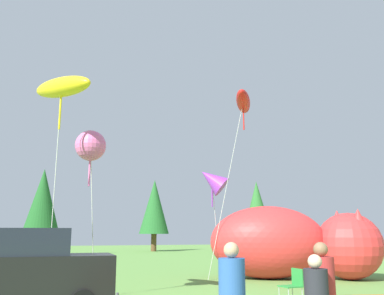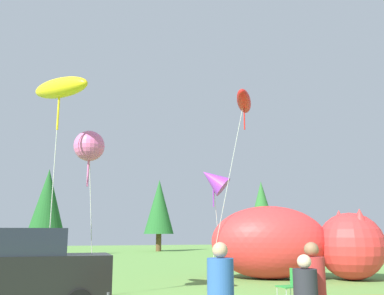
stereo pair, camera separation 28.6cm
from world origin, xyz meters
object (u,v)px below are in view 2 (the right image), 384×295
Objects in this scene: parked_car at (26,270)px; spectator_in_white_shirt at (314,295)px; folding_chair at (291,283)px; inflatable_cat at (291,245)px; kite_pink_octopus at (89,146)px; kite_red_lizard at (244,102)px; kite_purple_delta at (213,180)px; kite_yellow_hero at (60,88)px.

parked_car is 7.63m from spectator_in_white_shirt.
parked_car is 7.34m from folding_chair.
parked_car is 11.66m from inflatable_cat.
kite_pink_octopus is 0.64× the size of kite_red_lizard.
kite_red_lizard reaches higher than folding_chair.
folding_chair is 8.64m from kite_purple_delta.
parked_car is 0.80× the size of kite_pink_octopus.
parked_car is at bearing -11.40° from folding_chair.
kite_yellow_hero is (-6.75, 1.43, 5.71)m from folding_chair.
parked_car is 0.61× the size of kite_yellow_hero.
kite_purple_delta is 0.65× the size of kite_red_lizard.
inflatable_cat is 0.93× the size of kite_red_lizard.
kite_yellow_hero is at bearing -17.12° from folding_chair.
kite_red_lizard is at bearing 27.03° from kite_yellow_hero.
inflatable_cat is 12.33m from spectator_in_white_shirt.
kite_yellow_hero is 1.29× the size of kite_purple_delta.
kite_purple_delta is (7.66, 6.88, 3.46)m from parked_car.
folding_chair is at bearing -95.09° from inflatable_cat.
kite_pink_octopus is (1.00, 0.88, -1.56)m from kite_yellow_hero.
kite_yellow_hero is at bearing -152.97° from kite_red_lizard.
kite_pink_octopus is at bearing -134.56° from inflatable_cat.
kite_red_lizard reaches higher than parked_car.
spectator_in_white_shirt is 0.35× the size of kite_pink_octopus.
kite_pink_octopus is (-9.05, -3.38, 3.25)m from inflatable_cat.
folding_chair is at bearing -11.97° from kite_yellow_hero.
folding_chair is at bearing 63.99° from spectator_in_white_shirt.
kite_pink_octopus is 8.16m from kite_purple_delta.
spectator_in_white_shirt reaches higher than folding_chair.
kite_yellow_hero is at bearing -132.05° from inflatable_cat.
kite_pink_octopus is 8.08m from kite_red_lizard.
spectator_in_white_shirt is at bearing -102.73° from kite_purple_delta.
spectator_in_white_shirt is 8.96m from kite_pink_octopus.
kite_yellow_hero is 9.65m from kite_purple_delta.
folding_chair is 0.12× the size of kite_red_lizard.
parked_car is at bearing 128.56° from spectator_in_white_shirt.
kite_purple_delta is at bearing 77.27° from spectator_in_white_shirt.
inflatable_cat is at bearing -34.37° from kite_purple_delta.
kite_pink_octopus reaches higher than folding_chair.
folding_chair is 6.64m from inflatable_cat.
kite_purple_delta is 4.02m from kite_red_lizard.
inflatable_cat is at bearing 6.94° from kite_red_lizard.
kite_yellow_hero reaches higher than spectator_in_white_shirt.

